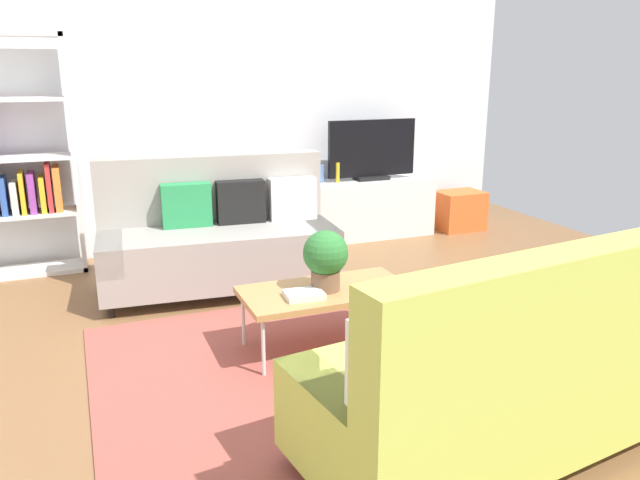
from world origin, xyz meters
TOP-DOWN VIEW (x-y plane):
  - ground_plane at (0.00, 0.00)m, footprint 7.68×7.68m
  - wall_far at (0.00, 2.80)m, footprint 6.40×0.12m
  - area_rug at (-0.06, -0.18)m, footprint 2.90×2.20m
  - couch_beige at (-0.39, 1.44)m, footprint 1.96×0.99m
  - couch_green at (0.28, -1.40)m, footprint 1.99×1.08m
  - coffee_table at (-0.01, 0.02)m, footprint 1.10×0.56m
  - tv_console at (1.52, 2.46)m, footprint 1.40×0.44m
  - tv at (1.52, 2.44)m, footprint 1.00×0.20m
  - bookshelf at (-2.01, 2.48)m, footprint 1.10×0.36m
  - storage_trunk at (2.62, 2.36)m, footprint 0.52×0.40m
  - potted_plant at (-0.02, 0.01)m, footprint 0.29×0.29m
  - table_book_0 at (-0.20, -0.07)m, footprint 0.25×0.19m
  - vase_0 at (0.94, 2.51)m, footprint 0.11×0.11m
  - bottle_0 at (1.11, 2.42)m, footprint 0.04×0.04m

SIDE VIEW (x-z plane):
  - ground_plane at x=0.00m, z-range 0.00..0.00m
  - area_rug at x=-0.06m, z-range 0.00..0.01m
  - storage_trunk at x=2.62m, z-range 0.00..0.44m
  - tv_console at x=1.52m, z-range 0.00..0.64m
  - coffee_table at x=-0.01m, z-range 0.18..0.60m
  - table_book_0 at x=-0.20m, z-range 0.42..0.46m
  - couch_green at x=0.28m, z-range -0.10..1.00m
  - couch_beige at x=-0.39m, z-range -0.10..1.00m
  - potted_plant at x=-0.02m, z-range 0.44..0.84m
  - vase_0 at x=0.94m, z-range 0.64..0.82m
  - bottle_0 at x=1.11m, z-range 0.64..0.85m
  - tv at x=1.52m, z-range 0.63..1.27m
  - bookshelf at x=-2.01m, z-range -0.07..2.03m
  - wall_far at x=0.00m, z-range 0.00..2.90m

